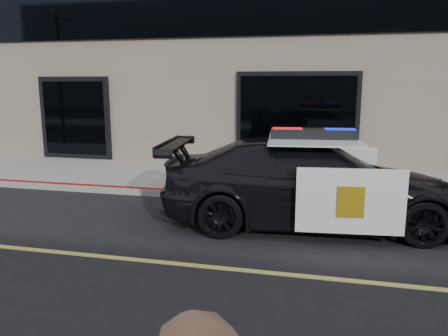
# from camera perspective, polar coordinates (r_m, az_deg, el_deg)

# --- Properties ---
(ground) EXTENTS (120.00, 120.00, 0.00)m
(ground) POSITION_cam_1_polar(r_m,az_deg,el_deg) (6.17, 14.06, -13.93)
(ground) COLOR black
(ground) RESTS_ON ground
(sidewalk_n) EXTENTS (60.00, 3.50, 0.15)m
(sidewalk_n) POSITION_cam_1_polar(r_m,az_deg,el_deg) (11.13, 13.76, -2.16)
(sidewalk_n) COLOR gray
(sidewalk_n) RESTS_ON ground
(police_car) EXTENTS (3.27, 5.84, 1.77)m
(police_car) POSITION_cam_1_polar(r_m,az_deg,el_deg) (8.08, 11.37, -1.83)
(police_car) COLOR black
(police_car) RESTS_ON ground
(fire_hydrant) EXTENTS (0.38, 0.53, 0.84)m
(fire_hydrant) POSITION_cam_1_polar(r_m,az_deg,el_deg) (10.35, -6.51, -0.25)
(fire_hydrant) COLOR beige
(fire_hydrant) RESTS_ON sidewalk_n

